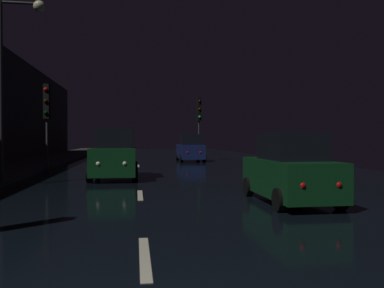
{
  "coord_description": "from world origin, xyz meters",
  "views": [
    {
      "loc": [
        -0.13,
        -2.88,
        1.79
      ],
      "look_at": [
        2.35,
        14.24,
        1.55
      ],
      "focal_mm": 36.35,
      "sensor_mm": 36.0,
      "label": 1
    }
  ],
  "objects": [
    {
      "name": "ground",
      "position": [
        0.0,
        24.5,
        -0.01
      ],
      "size": [
        26.9,
        84.0,
        0.02
      ],
      "primitive_type": "cube",
      "color": "black"
    },
    {
      "name": "streetlamp_overhead",
      "position": [
        -4.68,
        12.59,
        4.68
      ],
      "size": [
        1.7,
        0.44,
        7.03
      ],
      "color": "#2D2D30",
      "rests_on": "ground"
    },
    {
      "name": "car_parked_right_far",
      "position": [
        4.15,
        27.67,
        0.98
      ],
      "size": [
        1.97,
        4.27,
        2.15
      ],
      "rotation": [
        0.0,
        0.0,
        1.57
      ],
      "color": "#141E51",
      "rests_on": "ground"
    },
    {
      "name": "lane_centerline",
      "position": [
        0.0,
        12.59,
        0.01
      ],
      "size": [
        0.16,
        22.05,
        0.01
      ],
      "color": "beige",
      "rests_on": "ground"
    },
    {
      "name": "traffic_light_far_left",
      "position": [
        -4.95,
        19.26,
        3.46
      ],
      "size": [
        0.34,
        0.47,
        4.78
      ],
      "rotation": [
        0.0,
        0.0,
        -1.67
      ],
      "color": "#38383A",
      "rests_on": "ground"
    },
    {
      "name": "car_approaching_headlights",
      "position": [
        -1.09,
        14.95,
        1.03
      ],
      "size": [
        2.07,
        4.47,
        2.25
      ],
      "rotation": [
        0.0,
        0.0,
        -1.57
      ],
      "color": "#0F3819",
      "rests_on": "ground"
    },
    {
      "name": "traffic_light_far_right",
      "position": [
        4.95,
        28.3,
        3.76
      ],
      "size": [
        0.36,
        0.48,
        5.14
      ],
      "rotation": [
        0.0,
        0.0,
        -1.4
      ],
      "color": "#38383A",
      "rests_on": "ground"
    },
    {
      "name": "sidewalk_left",
      "position": [
        -7.25,
        24.5,
        0.07
      ],
      "size": [
        4.4,
        84.0,
        0.15
      ],
      "primitive_type": "cube",
      "color": "#33302D",
      "rests_on": "ground"
    },
    {
      "name": "car_parked_right_near",
      "position": [
        4.15,
        7.5,
        0.9
      ],
      "size": [
        1.8,
        3.9,
        1.96
      ],
      "rotation": [
        0.0,
        0.0,
        1.57
      ],
      "color": "#0F3819",
      "rests_on": "ground"
    }
  ]
}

